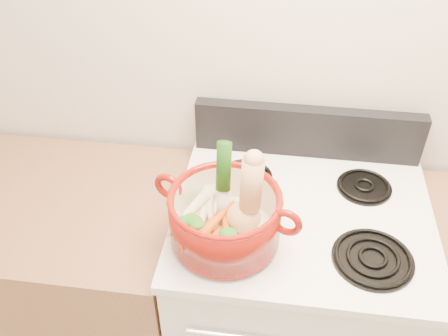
# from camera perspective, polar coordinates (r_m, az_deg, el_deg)

# --- Properties ---
(wall_back) EXTENTS (3.50, 0.02, 2.60)m
(wall_back) POSITION_cam_1_polar(r_m,az_deg,el_deg) (1.62, 10.52, 12.66)
(wall_back) COLOR beige
(wall_back) RESTS_ON floor
(stove_body) EXTENTS (0.76, 0.65, 0.92)m
(stove_body) POSITION_cam_1_polar(r_m,az_deg,el_deg) (1.91, 7.54, -15.65)
(stove_body) COLOR white
(stove_body) RESTS_ON floor
(cooktop) EXTENTS (0.78, 0.67, 0.03)m
(cooktop) POSITION_cam_1_polar(r_m,az_deg,el_deg) (1.54, 9.01, -5.46)
(cooktop) COLOR white
(cooktop) RESTS_ON stove_body
(control_backsplash) EXTENTS (0.76, 0.05, 0.18)m
(control_backsplash) POSITION_cam_1_polar(r_m,az_deg,el_deg) (1.71, 9.52, 4.12)
(control_backsplash) COLOR black
(control_backsplash) RESTS_ON cooktop
(counter_left) EXTENTS (1.36, 0.65, 0.90)m
(counter_left) POSITION_cam_1_polar(r_m,az_deg,el_deg) (2.15, -22.90, -11.51)
(counter_left) COLOR #8B6042
(counter_left) RESTS_ON floor
(burner_front_left) EXTENTS (0.22, 0.22, 0.02)m
(burner_front_left) POSITION_cam_1_polar(r_m,az_deg,el_deg) (1.42, 1.24, -8.61)
(burner_front_left) COLOR black
(burner_front_left) RESTS_ON cooktop
(burner_front_right) EXTENTS (0.22, 0.22, 0.02)m
(burner_front_right) POSITION_cam_1_polar(r_m,az_deg,el_deg) (1.44, 16.65, -9.80)
(burner_front_right) COLOR black
(burner_front_right) RESTS_ON cooktop
(burner_back_left) EXTENTS (0.17, 0.17, 0.02)m
(burner_back_left) POSITION_cam_1_polar(r_m,az_deg,el_deg) (1.63, 2.52, -0.83)
(burner_back_left) COLOR black
(burner_back_left) RESTS_ON cooktop
(burner_back_right) EXTENTS (0.17, 0.17, 0.02)m
(burner_back_right) POSITION_cam_1_polar(r_m,az_deg,el_deg) (1.65, 15.74, -1.97)
(burner_back_right) COLOR black
(burner_back_right) RESTS_ON cooktop
(dutch_oven) EXTENTS (0.38, 0.38, 0.15)m
(dutch_oven) POSITION_cam_1_polar(r_m,az_deg,el_deg) (1.37, 0.12, -5.66)
(dutch_oven) COLOR maroon
(dutch_oven) RESTS_ON burner_front_left
(pot_handle_left) EXTENTS (0.09, 0.04, 0.09)m
(pot_handle_left) POSITION_cam_1_polar(r_m,az_deg,el_deg) (1.39, -6.39, -2.09)
(pot_handle_left) COLOR maroon
(pot_handle_left) RESTS_ON dutch_oven
(pot_handle_right) EXTENTS (0.09, 0.04, 0.09)m
(pot_handle_right) POSITION_cam_1_polar(r_m,az_deg,el_deg) (1.29, 7.17, -6.21)
(pot_handle_right) COLOR maroon
(pot_handle_right) RESTS_ON dutch_oven
(squash) EXTENTS (0.14, 0.14, 0.25)m
(squash) POSITION_cam_1_polar(r_m,az_deg,el_deg) (1.32, 2.35, -3.11)
(squash) COLOR tan
(squash) RESTS_ON dutch_oven
(leek) EXTENTS (0.04, 0.09, 0.26)m
(leek) POSITION_cam_1_polar(r_m,az_deg,el_deg) (1.34, -0.11, -1.80)
(leek) COLOR silver
(leek) RESTS_ON dutch_oven
(ginger) EXTENTS (0.08, 0.06, 0.04)m
(ginger) POSITION_cam_1_polar(r_m,az_deg,el_deg) (1.43, 1.34, -4.62)
(ginger) COLOR #D9B785
(ginger) RESTS_ON dutch_oven
(parsnip_0) EXTENTS (0.06, 0.24, 0.07)m
(parsnip_0) POSITION_cam_1_polar(r_m,az_deg,el_deg) (1.42, -2.40, -4.87)
(parsnip_0) COLOR #EFE3C2
(parsnip_0) RESTS_ON dutch_oven
(parsnip_1) EXTENTS (0.10, 0.19, 0.06)m
(parsnip_1) POSITION_cam_1_polar(r_m,az_deg,el_deg) (1.42, -3.04, -4.74)
(parsnip_1) COLOR #EFE9C3
(parsnip_1) RESTS_ON dutch_oven
(parsnip_2) EXTENTS (0.09, 0.20, 0.06)m
(parsnip_2) POSITION_cam_1_polar(r_m,az_deg,el_deg) (1.43, -1.74, -3.97)
(parsnip_2) COLOR beige
(parsnip_2) RESTS_ON dutch_oven
(parsnip_3) EXTENTS (0.12, 0.17, 0.05)m
(parsnip_3) POSITION_cam_1_polar(r_m,az_deg,el_deg) (1.39, -4.29, -5.29)
(parsnip_3) COLOR #EFE1C2
(parsnip_3) RESTS_ON dutch_oven
(carrot_0) EXTENTS (0.10, 0.15, 0.04)m
(carrot_0) POSITION_cam_1_polar(r_m,az_deg,el_deg) (1.36, -1.00, -7.65)
(carrot_0) COLOR #D9550A
(carrot_0) RESTS_ON dutch_oven
(carrot_1) EXTENTS (0.08, 0.13, 0.04)m
(carrot_1) POSITION_cam_1_polar(r_m,az_deg,el_deg) (1.37, -2.06, -6.80)
(carrot_1) COLOR #CE5E0A
(carrot_1) RESTS_ON dutch_oven
(carrot_2) EXTENTS (0.07, 0.19, 0.05)m
(carrot_2) POSITION_cam_1_polar(r_m,az_deg,el_deg) (1.35, 0.21, -7.16)
(carrot_2) COLOR #BD4A09
(carrot_2) RESTS_ON dutch_oven
(carrot_3) EXTENTS (0.13, 0.09, 0.04)m
(carrot_3) POSITION_cam_1_polar(r_m,az_deg,el_deg) (1.33, -2.41, -8.28)
(carrot_3) COLOR #DF5D0B
(carrot_3) RESTS_ON dutch_oven
(carrot_4) EXTENTS (0.12, 0.17, 0.05)m
(carrot_4) POSITION_cam_1_polar(r_m,az_deg,el_deg) (1.36, -1.03, -6.19)
(carrot_4) COLOR #DA5E0A
(carrot_4) RESTS_ON dutch_oven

